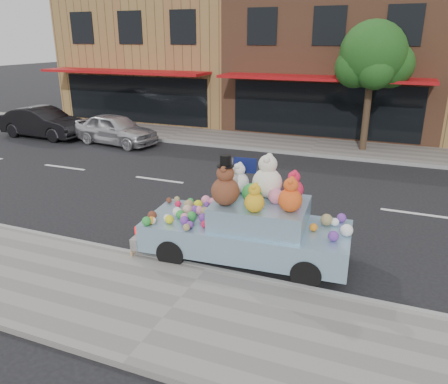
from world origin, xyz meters
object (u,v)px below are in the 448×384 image
at_px(street_tree, 373,60).
at_px(car_silver, 116,129).
at_px(car_dark, 43,122).
at_px(art_car, 248,224).

xyz_separation_m(street_tree, car_silver, (-10.42, -2.69, -3.02)).
bearing_deg(car_dark, art_car, -118.34).
relative_size(street_tree, car_dark, 1.20).
bearing_deg(car_silver, car_dark, 99.91).
height_order(car_dark, art_car, art_car).
xyz_separation_m(street_tree, art_car, (-1.46, -10.70, -2.87)).
relative_size(street_tree, art_car, 1.14).
bearing_deg(car_dark, street_tree, -76.11).
height_order(street_tree, car_dark, street_tree).
relative_size(car_silver, car_dark, 0.91).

